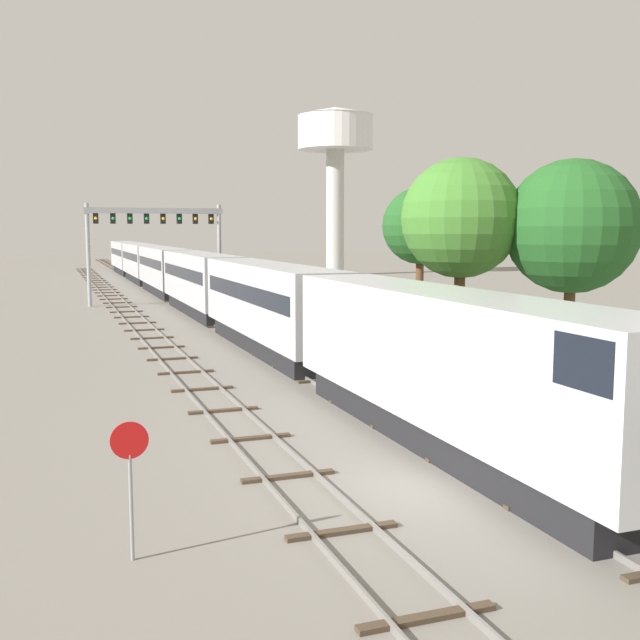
# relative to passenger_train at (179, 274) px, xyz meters

# --- Properties ---
(ground_plane) EXTENTS (400.00, 400.00, 0.00)m
(ground_plane) POSITION_rel_passenger_train_xyz_m (-2.00, -53.03, -2.61)
(ground_plane) COLOR gray
(track_main) EXTENTS (2.60, 200.00, 0.16)m
(track_main) POSITION_rel_passenger_train_xyz_m (0.00, 6.97, -2.54)
(track_main) COLOR slate
(track_main) RESTS_ON ground
(track_near) EXTENTS (2.60, 160.00, 0.16)m
(track_near) POSITION_rel_passenger_train_xyz_m (-5.50, -13.03, -2.54)
(track_near) COLOR slate
(track_near) RESTS_ON ground
(passenger_train) EXTENTS (3.04, 118.78, 4.80)m
(passenger_train) POSITION_rel_passenger_train_xyz_m (0.00, 0.00, 0.00)
(passenger_train) COLOR silver
(passenger_train) RESTS_ON ground
(signal_gantry) EXTENTS (12.10, 0.49, 8.92)m
(signal_gantry) POSITION_rel_passenger_train_xyz_m (-2.25, -1.24, 3.99)
(signal_gantry) COLOR #999BA0
(signal_gantry) RESTS_ON ground
(water_tower) EXTENTS (10.99, 10.99, 24.14)m
(water_tower) POSITION_rel_passenger_train_xyz_m (28.48, 34.66, 16.74)
(water_tower) COLOR beige
(water_tower) RESTS_ON ground
(stop_sign) EXTENTS (0.76, 0.08, 2.88)m
(stop_sign) POSITION_rel_passenger_train_xyz_m (-10.00, -54.87, -0.74)
(stop_sign) COLOR gray
(stop_sign) RESTS_ON ground
(trackside_tree_left) EXTENTS (5.43, 5.43, 9.65)m
(trackside_tree_left) POSITION_rel_passenger_train_xyz_m (13.57, -21.44, 4.28)
(trackside_tree_left) COLOR brown
(trackside_tree_left) RESTS_ON ground
(trackside_tree_mid) EXTENTS (6.72, 6.72, 10.18)m
(trackside_tree_mid) POSITION_rel_passenger_train_xyz_m (13.39, -38.26, 4.19)
(trackside_tree_mid) COLOR brown
(trackside_tree_mid) RESTS_ON ground
(trackside_tree_right) EXTENTS (6.15, 6.15, 10.32)m
(trackside_tree_right) POSITION_rel_passenger_train_xyz_m (8.63, -35.54, 4.60)
(trackside_tree_right) COLOR brown
(trackside_tree_right) RESTS_ON ground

